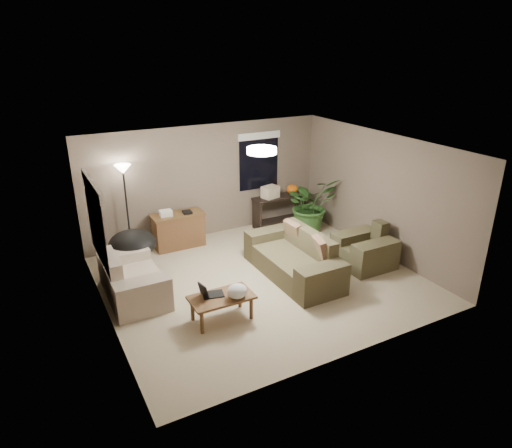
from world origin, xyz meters
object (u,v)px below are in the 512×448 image
main_sofa (295,261)px  papasan_chair (133,248)px  loveseat (132,281)px  floor_lamp (124,180)px  armchair (365,251)px  coffee_table (222,300)px  desk (179,230)px  cat_scratching_post (365,245)px  console_table (279,208)px  houseplant (310,210)px

main_sofa → papasan_chair: (-2.61, 1.64, 0.17)m
loveseat → floor_lamp: (0.41, 1.71, 1.30)m
loveseat → papasan_chair: 1.04m
armchair → coffee_table: armchair is taller
desk → cat_scratching_post: size_ratio=2.20×
loveseat → console_table: (3.92, 1.61, 0.14)m
main_sofa → loveseat: bearing=167.2°
coffee_table → main_sofa: bearing=21.4°
papasan_chair → houseplant: size_ratio=0.93×
coffee_table → desk: 3.00m
loveseat → floor_lamp: 2.19m
main_sofa → cat_scratching_post: (1.76, 0.04, -0.08)m
main_sofa → papasan_chair: bearing=147.8°
desk → houseplant: 3.04m
floor_lamp → loveseat: bearing=-103.5°
main_sofa → floor_lamp: bearing=136.4°
console_table → floor_lamp: 3.70m
main_sofa → houseplant: (1.49, 1.68, 0.21)m
coffee_table → houseplant: (3.32, 2.40, 0.14)m
armchair → desk: armchair is taller
console_table → loveseat: bearing=-157.6°
console_table → cat_scratching_post: bearing=-71.7°
armchair → papasan_chair: size_ratio=0.84×
papasan_chair → console_table: bearing=9.8°
loveseat → console_table: loveseat is taller
armchair → coffee_table: 3.30m
desk → floor_lamp: size_ratio=0.58×
coffee_table → papasan_chair: 2.49m
main_sofa → loveseat: same height
coffee_table → cat_scratching_post: (3.58, 0.75, -0.14)m
armchair → desk: 3.90m
floor_lamp → papasan_chair: bearing=-99.4°
floor_lamp → cat_scratching_post: 5.04m
console_table → cat_scratching_post: 2.37m
houseplant → coffee_table: bearing=-144.1°
floor_lamp → desk: bearing=-5.9°
desk → console_table: (2.51, 0.00, 0.06)m
main_sofa → papasan_chair: size_ratio=1.84×
main_sofa → houseplant: 2.26m
main_sofa → armchair: bearing=-11.3°
main_sofa → floor_lamp: floor_lamp is taller
main_sofa → desk: 2.72m
floor_lamp → cat_scratching_post: floor_lamp is taller
loveseat → armchair: size_ratio=1.60×
desk → cat_scratching_post: 3.95m
console_table → cat_scratching_post: size_ratio=2.60×
desk → papasan_chair: bearing=-150.9°
loveseat → papasan_chair: loveseat is taller
cat_scratching_post → coffee_table: bearing=-168.1°
coffee_table → console_table: 4.13m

